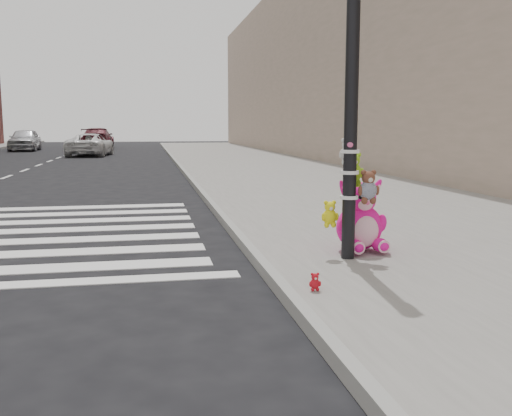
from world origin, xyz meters
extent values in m
plane|color=black|center=(0.00, 0.00, 0.00)|extent=(120.00, 120.00, 0.00)
cube|color=slate|center=(5.00, 10.00, 0.07)|extent=(7.00, 80.00, 0.14)
cube|color=gray|center=(1.55, 10.00, 0.07)|extent=(0.12, 80.00, 0.15)
cube|color=tan|center=(10.50, 20.00, 5.00)|extent=(5.00, 60.00, 10.00)
cylinder|color=black|center=(2.60, 1.80, 2.14)|extent=(0.16, 0.16, 4.00)
cylinder|color=white|center=(2.60, 1.80, 0.89)|extent=(0.22, 0.22, 0.04)
cylinder|color=white|center=(2.60, 1.80, 1.19)|extent=(0.22, 0.22, 0.04)
cylinder|color=white|center=(2.60, 1.80, 1.44)|extent=(0.22, 0.22, 0.04)
ellipsoid|color=#FF159D|center=(2.74, 1.93, 0.23)|extent=(0.21, 0.33, 0.17)
ellipsoid|color=#FF159D|center=(3.08, 1.95, 0.23)|extent=(0.21, 0.33, 0.17)
ellipsoid|color=#FF159D|center=(2.90, 2.20, 0.44)|extent=(0.63, 0.55, 0.60)
ellipsoid|color=#F9BFD1|center=(2.91, 1.99, 0.42)|extent=(0.34, 0.14, 0.40)
sphere|color=#FF159D|center=(2.90, 2.20, 0.82)|extent=(0.44, 0.44, 0.41)
ellipsoid|color=#FF159D|center=(2.71, 2.21, 0.88)|extent=(0.29, 0.10, 0.42)
ellipsoid|color=#FF159D|center=(3.08, 2.23, 0.88)|extent=(0.29, 0.10, 0.42)
imported|color=silver|center=(-2.98, 29.90, 0.64)|extent=(2.61, 4.84, 1.29)
imported|color=#521720|center=(-3.50, 41.88, 0.78)|extent=(2.29, 5.43, 1.56)
imported|color=silver|center=(-8.09, 37.67, 0.78)|extent=(2.01, 4.62, 1.55)
camera|label=1|loc=(0.21, -4.67, 1.74)|focal=40.00mm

